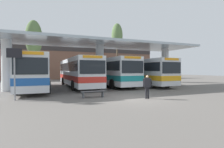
{
  "coord_description": "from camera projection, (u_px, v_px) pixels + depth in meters",
  "views": [
    {
      "loc": [
        -6.15,
        -10.55,
        1.97
      ],
      "look_at": [
        0.0,
        4.34,
        1.6
      ],
      "focal_mm": 28.0,
      "sensor_mm": 36.0,
      "label": 1
    }
  ],
  "objects": [
    {
      "name": "ground_plane",
      "position": [
        136.0,
        98.0,
        12.14
      ],
      "size": [
        100.0,
        100.0,
        0.0
      ],
      "primitive_type": "plane",
      "color": "#605B56"
    },
    {
      "name": "townhouse_backdrop",
      "position": [
        71.0,
        58.0,
        37.43
      ],
      "size": [
        40.0,
        0.58,
        7.8
      ],
      "color": "brown",
      "rests_on": "ground_plane"
    },
    {
      "name": "station_canopy",
      "position": [
        100.0,
        49.0,
        19.33
      ],
      "size": [
        22.93,
        6.46,
        5.01
      ],
      "color": "silver",
      "rests_on": "ground_plane"
    },
    {
      "name": "transit_bus_left_bay",
      "position": [
        35.0,
        71.0,
        17.7
      ],
      "size": [
        2.9,
        12.29,
        3.29
      ],
      "rotation": [
        0.0,
        0.0,
        3.12
      ],
      "color": "silver",
      "rests_on": "ground_plane"
    },
    {
      "name": "transit_bus_center_bay",
      "position": [
        78.0,
        71.0,
        20.55
      ],
      "size": [
        2.85,
        12.39,
        3.24
      ],
      "rotation": [
        0.0,
        0.0,
        3.15
      ],
      "color": "silver",
      "rests_on": "ground_plane"
    },
    {
      "name": "transit_bus_right_bay",
      "position": [
        112.0,
        71.0,
        21.16
      ],
      "size": [
        2.98,
        10.17,
        3.3
      ],
      "rotation": [
        0.0,
        0.0,
        3.17
      ],
      "color": "silver",
      "rests_on": "ground_plane"
    },
    {
      "name": "transit_bus_far_right_bay",
      "position": [
        141.0,
        71.0,
        22.29
      ],
      "size": [
        2.92,
        10.95,
        3.19
      ],
      "rotation": [
        0.0,
        0.0,
        3.16
      ],
      "color": "silver",
      "rests_on": "ground_plane"
    },
    {
      "name": "waiting_bench_near_pillar",
      "position": [
        93.0,
        93.0,
        12.52
      ],
      "size": [
        1.78,
        0.44,
        0.46
      ],
      "color": "#4C5156",
      "rests_on": "ground_plane"
    },
    {
      "name": "info_sign_platform",
      "position": [
        14.0,
        64.0,
        11.22
      ],
      "size": [
        0.9,
        0.09,
        3.36
      ],
      "color": "gray",
      "rests_on": "ground_plane"
    },
    {
      "name": "pedestrian_waiting",
      "position": [
        147.0,
        84.0,
        11.96
      ],
      "size": [
        0.58,
        0.36,
        1.6
      ],
      "rotation": [
        0.0,
        0.0,
        -0.34
      ],
      "color": "black",
      "rests_on": "ground_plane"
    },
    {
      "name": "poplar_tree_behind_left",
      "position": [
        117.0,
        37.0,
        29.89
      ],
      "size": [
        1.89,
        1.89,
        9.96
      ],
      "color": "#473A2B",
      "rests_on": "ground_plane"
    },
    {
      "name": "poplar_tree_behind_right",
      "position": [
        34.0,
        38.0,
        25.6
      ],
      "size": [
        2.37,
        2.37,
        9.28
      ],
      "color": "#473A2B",
      "rests_on": "ground_plane"
    }
  ]
}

